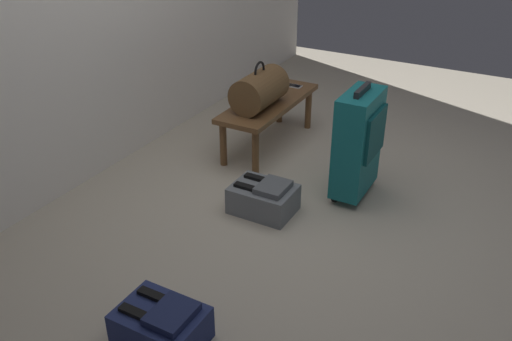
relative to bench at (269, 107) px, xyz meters
name	(u,v)px	position (x,y,z in m)	size (l,w,h in m)	color
ground_plane	(316,218)	(-0.76, -0.73, -0.31)	(6.60, 6.60, 0.00)	#B2A893
bench	(269,107)	(0.00, 0.00, 0.00)	(1.00, 0.36, 0.36)	brown
duffel_bag_brown	(259,90)	(-0.15, 0.00, 0.19)	(0.44, 0.26, 0.34)	brown
cell_phone	(293,86)	(0.36, -0.02, 0.06)	(0.07, 0.14, 0.01)	silver
suitcase_upright_teal	(358,142)	(-0.39, -0.83, 0.07)	(0.40, 0.22, 0.74)	#14666B
backpack_grey	(264,198)	(-0.84, -0.41, -0.22)	(0.28, 0.38, 0.21)	slate
backpack_navy	(162,325)	(-2.01, -0.52, -0.22)	(0.28, 0.38, 0.21)	navy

